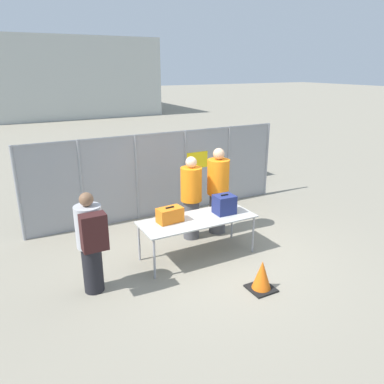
{
  "coord_description": "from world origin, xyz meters",
  "views": [
    {
      "loc": [
        -3.35,
        -5.39,
        3.37
      ],
      "look_at": [
        -0.09,
        0.68,
        1.05
      ],
      "focal_mm": 35.0,
      "sensor_mm": 36.0,
      "label": 1
    }
  ],
  "objects_px": {
    "traveler_hooded": "(91,240)",
    "traffic_cone": "(262,277)",
    "security_worker_near": "(191,197)",
    "security_worker_far": "(218,190)",
    "suitcase_navy": "(224,204)",
    "utility_trailer": "(206,167)",
    "suitcase_orange": "(170,215)",
    "inspection_table": "(197,221)"
  },
  "relations": [
    {
      "from": "traveler_hooded",
      "to": "traffic_cone",
      "type": "distance_m",
      "value": 2.7
    },
    {
      "from": "security_worker_near",
      "to": "traffic_cone",
      "type": "height_order",
      "value": "security_worker_near"
    },
    {
      "from": "security_worker_near",
      "to": "security_worker_far",
      "type": "xyz_separation_m",
      "value": [
        0.62,
        -0.01,
        0.06
      ]
    },
    {
      "from": "suitcase_navy",
      "to": "utility_trailer",
      "type": "height_order",
      "value": "suitcase_navy"
    },
    {
      "from": "suitcase_orange",
      "to": "security_worker_far",
      "type": "distance_m",
      "value": 1.54
    },
    {
      "from": "inspection_table",
      "to": "suitcase_navy",
      "type": "relative_size",
      "value": 5.66
    },
    {
      "from": "utility_trailer",
      "to": "security_worker_near",
      "type": "bearing_deg",
      "value": -124.13
    },
    {
      "from": "inspection_table",
      "to": "traffic_cone",
      "type": "xyz_separation_m",
      "value": [
        0.36,
        -1.45,
        -0.47
      ]
    },
    {
      "from": "suitcase_orange",
      "to": "utility_trailer",
      "type": "distance_m",
      "value": 5.36
    },
    {
      "from": "suitcase_navy",
      "to": "security_worker_near",
      "type": "height_order",
      "value": "security_worker_near"
    },
    {
      "from": "utility_trailer",
      "to": "inspection_table",
      "type": "bearing_deg",
      "value": -121.93
    },
    {
      "from": "inspection_table",
      "to": "security_worker_near",
      "type": "height_order",
      "value": "security_worker_near"
    },
    {
      "from": "suitcase_orange",
      "to": "security_worker_far",
      "type": "relative_size",
      "value": 0.26
    },
    {
      "from": "suitcase_navy",
      "to": "utility_trailer",
      "type": "relative_size",
      "value": 0.08
    },
    {
      "from": "suitcase_orange",
      "to": "utility_trailer",
      "type": "bearing_deg",
      "value": 52.91
    },
    {
      "from": "suitcase_navy",
      "to": "traveler_hooded",
      "type": "xyz_separation_m",
      "value": [
        -2.56,
        -0.28,
        -0.03
      ]
    },
    {
      "from": "suitcase_navy",
      "to": "traffic_cone",
      "type": "height_order",
      "value": "suitcase_navy"
    },
    {
      "from": "inspection_table",
      "to": "traveler_hooded",
      "type": "relative_size",
      "value": 1.3
    },
    {
      "from": "security_worker_near",
      "to": "suitcase_navy",
      "type": "bearing_deg",
      "value": 91.69
    },
    {
      "from": "security_worker_far",
      "to": "inspection_table",
      "type": "bearing_deg",
      "value": 13.3
    },
    {
      "from": "inspection_table",
      "to": "traveler_hooded",
      "type": "height_order",
      "value": "traveler_hooded"
    },
    {
      "from": "suitcase_orange",
      "to": "suitcase_navy",
      "type": "height_order",
      "value": "suitcase_navy"
    },
    {
      "from": "suitcase_orange",
      "to": "traffic_cone",
      "type": "distance_m",
      "value": 1.89
    },
    {
      "from": "suitcase_navy",
      "to": "security_worker_near",
      "type": "distance_m",
      "value": 0.81
    },
    {
      "from": "suitcase_navy",
      "to": "security_worker_far",
      "type": "height_order",
      "value": "security_worker_far"
    },
    {
      "from": "suitcase_orange",
      "to": "traveler_hooded",
      "type": "relative_size",
      "value": 0.29
    },
    {
      "from": "suitcase_navy",
      "to": "inspection_table",
      "type": "bearing_deg",
      "value": -179.81
    },
    {
      "from": "security_worker_far",
      "to": "utility_trailer",
      "type": "distance_m",
      "value": 4.08
    },
    {
      "from": "inspection_table",
      "to": "suitcase_navy",
      "type": "bearing_deg",
      "value": 0.19
    },
    {
      "from": "suitcase_navy",
      "to": "traffic_cone",
      "type": "distance_m",
      "value": 1.63
    },
    {
      "from": "inspection_table",
      "to": "traveler_hooded",
      "type": "xyz_separation_m",
      "value": [
        -1.98,
        -0.28,
        0.2
      ]
    },
    {
      "from": "inspection_table",
      "to": "suitcase_orange",
      "type": "bearing_deg",
      "value": 168.03
    },
    {
      "from": "suitcase_navy",
      "to": "security_worker_far",
      "type": "distance_m",
      "value": 0.81
    },
    {
      "from": "security_worker_far",
      "to": "utility_trailer",
      "type": "xyz_separation_m",
      "value": [
        1.82,
        3.61,
        -0.56
      ]
    },
    {
      "from": "traveler_hooded",
      "to": "utility_trailer",
      "type": "relative_size",
      "value": 0.37
    },
    {
      "from": "inspection_table",
      "to": "security_worker_far",
      "type": "bearing_deg",
      "value": 39.74
    },
    {
      "from": "traveler_hooded",
      "to": "inspection_table",
      "type": "bearing_deg",
      "value": 10.99
    },
    {
      "from": "suitcase_orange",
      "to": "security_worker_near",
      "type": "height_order",
      "value": "security_worker_near"
    },
    {
      "from": "suitcase_orange",
      "to": "suitcase_navy",
      "type": "relative_size",
      "value": 1.24
    },
    {
      "from": "inspection_table",
      "to": "security_worker_near",
      "type": "bearing_deg",
      "value": 69.95
    },
    {
      "from": "security_worker_far",
      "to": "traffic_cone",
      "type": "distance_m",
      "value": 2.38
    },
    {
      "from": "traveler_hooded",
      "to": "traffic_cone",
      "type": "xyz_separation_m",
      "value": [
        2.34,
        -1.17,
        -0.67
      ]
    }
  ]
}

